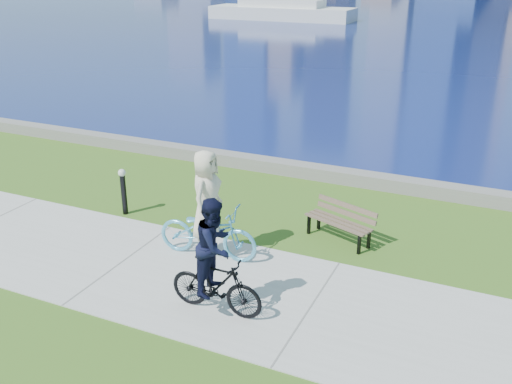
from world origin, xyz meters
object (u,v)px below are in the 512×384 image
park_bench (341,219)px  cyclist_woman (207,218)px  bollard_lamp (123,188)px  cyclist_man (215,266)px

park_bench → cyclist_woman: cyclist_woman is taller
bollard_lamp → cyclist_man: cyclist_man is taller
bollard_lamp → cyclist_woman: 3.05m
bollard_lamp → cyclist_woman: (2.86, -1.05, 0.21)m
park_bench → cyclist_woman: bearing=-119.8°
park_bench → cyclist_man: (-1.14, -3.57, 0.42)m
bollard_lamp → cyclist_man: (3.96, -2.75, 0.26)m
cyclist_man → park_bench: bearing=-18.2°
cyclist_woman → park_bench: bearing=-55.5°
bollard_lamp → park_bench: bearing=9.1°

